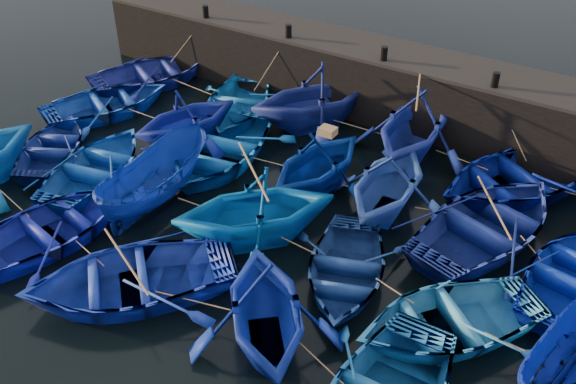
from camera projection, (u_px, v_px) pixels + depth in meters
The scene contains 32 objects.
ground at pixel (227, 269), 17.72m from camera, with size 120.00×120.00×0.00m, color black.
quay_wall at pixel (391, 86), 24.25m from camera, with size 26.00×2.50×2.50m, color black.
quay_top at pixel (394, 53), 23.49m from camera, with size 26.00×2.50×0.12m, color black.
bollard_0 at pixel (206, 12), 26.16m from camera, with size 0.24×0.24×0.50m, color black.
bollard_1 at pixel (289, 31), 24.42m from camera, with size 0.24×0.24×0.50m, color black.
bollard_2 at pixel (384, 54), 22.69m from camera, with size 0.24×0.24×0.50m, color black.
bollard_3 at pixel (495, 80), 20.95m from camera, with size 0.24×0.24×0.50m, color black.
boat_0 at pixel (152, 73), 26.85m from camera, with size 3.70×5.17×1.07m, color navy.
boat_1 at pixel (236, 104), 24.64m from camera, with size 3.55×4.96×1.03m, color #145FB0.
boat_2 at pixel (313, 97), 23.48m from camera, with size 4.14×4.80×2.53m, color navy.
boat_3 at pixel (414, 125), 21.75m from camera, with size 4.19×4.86×2.56m, color #1F3298.
boat_4 at pixel (516, 177), 20.38m from camera, with size 4.11×5.74×1.19m, color navy.
boat_6 at pixel (107, 102), 24.73m from camera, with size 3.52×4.92×1.02m, color #133E9F.
boat_7 at pixel (186, 117), 22.63m from camera, with size 3.46×4.02×2.11m, color navy.
boat_8 at pixel (220, 146), 21.90m from camera, with size 4.13×5.78×1.20m, color blue.
boat_9 at pixel (318, 162), 20.17m from camera, with size 3.58×4.15×2.19m, color navy.
boat_10 at pixel (389, 181), 19.18m from camera, with size 3.80×4.41×2.32m, color #2A4EB3.
boat_11 at pixel (490, 224), 18.42m from camera, with size 4.12×5.76×1.19m, color navy.
boat_12 at pixel (576, 275), 16.82m from camera, with size 3.42×4.78×0.99m, color #0A29CE.
boat_13 at pixel (53, 146), 22.23m from camera, with size 2.95×4.12×0.86m, color navy.
boat_14 at pixel (96, 166), 21.05m from camera, with size 3.48×4.86×1.01m, color blue.
boat_15 at pixel (155, 180), 19.71m from camera, with size 1.77×4.69×1.81m, color navy.
boat_16 at pixel (254, 208), 17.99m from camera, with size 4.03×4.67×2.46m, color #025AB5.
boat_17 at pixel (345, 269), 17.08m from camera, with size 3.14×4.38×0.91m, color navy.
boat_18 at pixel (448, 319), 15.53m from camera, with size 3.50×4.89×1.02m, color blue.
boat_19 at pixel (568, 362), 14.15m from camera, with size 1.49×3.95×1.53m, color #092093.
boat_21 at pixel (51, 228), 18.39m from camera, with size 3.60×5.03×1.04m, color #131E95.
boat_22 at pixel (129, 278), 16.61m from camera, with size 3.98×5.56×1.15m, color #152C9A.
boat_23 at pixel (265, 308), 14.95m from camera, with size 3.74×4.34×2.28m, color #0E2795.
wooden_crate at pixel (328, 131), 19.34m from camera, with size 0.49×0.41×0.24m, color #9C7344.
mooring_ropes at pixel (308, 155), 20.93m from camera, with size 18.73×11.64×2.10m.
loose_oars at pixel (332, 176), 18.14m from camera, with size 9.48×12.32×1.46m.
Camera 1 is at (8.47, -10.27, 12.01)m, focal length 40.00 mm.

